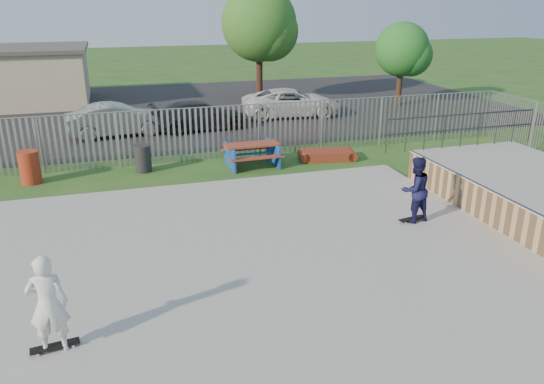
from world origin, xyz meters
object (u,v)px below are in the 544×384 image
object	(u,v)px
car_silver	(117,120)
car_dark	(199,116)
car_white	(292,102)
funbox	(327,155)
trash_bin_grey	(143,158)
trash_bin_red	(30,167)
skater_navy	(415,190)
skater_white	(48,304)
tree_mid	(259,24)
picnic_table	(252,155)
tree_right	(402,50)

from	to	relation	value
car_silver	car_dark	size ratio (longest dim) A/B	0.97
car_white	funbox	bearing A→B (deg)	176.13
trash_bin_grey	car_silver	bearing A→B (deg)	97.41
trash_bin_red	skater_navy	size ratio (longest dim) A/B	0.61
car_white	skater_white	distance (m)	20.08
car_silver	tree_mid	xyz separation A→B (m)	(8.19, 6.13, 3.66)
trash_bin_red	car_dark	world-z (taller)	car_dark
trash_bin_grey	picnic_table	bearing A→B (deg)	-6.76
skater_navy	car_silver	bearing A→B (deg)	-69.89
tree_right	skater_white	distance (m)	25.09
trash_bin_grey	tree_right	bearing A→B (deg)	29.57
car_dark	skater_white	size ratio (longest dim) A/B	2.51
tree_mid	skater_white	distance (m)	24.02
tree_mid	tree_right	world-z (taller)	tree_mid
funbox	skater_navy	bearing A→B (deg)	-81.31
trash_bin_grey	car_dark	bearing A→B (deg)	62.60
funbox	trash_bin_red	xyz separation A→B (m)	(-10.40, 0.30, 0.36)
funbox	tree_mid	distance (m)	12.90
trash_bin_grey	skater_white	world-z (taller)	skater_white
tree_mid	skater_navy	size ratio (longest dim) A/B	3.67
car_white	car_silver	bearing A→B (deg)	106.08
car_white	skater_navy	size ratio (longest dim) A/B	2.83
trash_bin_red	car_dark	bearing A→B (deg)	41.78
funbox	tree_mid	world-z (taller)	tree_mid
car_silver	picnic_table	bearing A→B (deg)	-149.27
car_silver	skater_navy	size ratio (longest dim) A/B	2.44
trash_bin_grey	tree_mid	size ratio (longest dim) A/B	0.15
funbox	car_dark	world-z (taller)	car_dark
trash_bin_grey	car_dark	xyz separation A→B (m)	(2.94, 5.66, 0.19)
funbox	trash_bin_grey	bearing A→B (deg)	-174.05
car_white	skater_navy	bearing A→B (deg)	179.34
skater_white	tree_right	bearing A→B (deg)	-130.37
trash_bin_red	car_dark	size ratio (longest dim) A/B	0.24
picnic_table	tree_right	xyz separation A→B (m)	(10.89, 8.81, 2.65)
picnic_table	car_dark	world-z (taller)	car_dark
car_silver	skater_navy	xyz separation A→B (m)	(7.29, -12.47, 0.31)
picnic_table	car_dark	distance (m)	6.19
car_silver	tree_right	size ratio (longest dim) A/B	0.95
picnic_table	car_white	distance (m)	8.74
picnic_table	trash_bin_grey	distance (m)	3.86
trash_bin_red	skater_navy	bearing A→B (deg)	-33.36
car_white	skater_white	xyz separation A→B (m)	(-10.11, -17.34, 0.32)
tree_right	skater_navy	xyz separation A→B (m)	(-8.15, -15.30, -2.04)
picnic_table	funbox	distance (m)	2.93
tree_right	car_silver	bearing A→B (deg)	-169.64
tree_mid	car_white	bearing A→B (deg)	-83.71
picnic_table	trash_bin_grey	size ratio (longest dim) A/B	2.11
trash_bin_red	skater_navy	xyz separation A→B (m)	(10.22, -6.73, 0.49)
skater_white	trash_bin_grey	bearing A→B (deg)	-99.97
trash_bin_red	car_white	size ratio (longest dim) A/B	0.22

